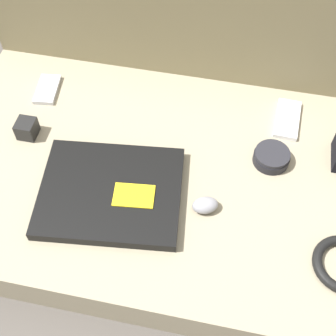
{
  "coord_description": "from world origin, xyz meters",
  "views": [
    {
      "loc": [
        0.13,
        -0.61,
        1.01
      ],
      "look_at": [
        0.0,
        0.0,
        0.13
      ],
      "focal_mm": 50.0,
      "sensor_mm": 36.0,
      "label": 1
    }
  ],
  "objects_px": {
    "laptop": "(111,192)",
    "phone_black": "(287,119)",
    "charger_brick": "(27,129)",
    "computer_mouse": "(205,205)",
    "speaker_puck": "(272,157)",
    "phone_silver": "(47,89)"
  },
  "relations": [
    {
      "from": "speaker_puck",
      "to": "charger_brick",
      "type": "distance_m",
      "value": 0.6
    },
    {
      "from": "laptop",
      "to": "charger_brick",
      "type": "distance_m",
      "value": 0.28
    },
    {
      "from": "speaker_puck",
      "to": "phone_silver",
      "type": "height_order",
      "value": "speaker_puck"
    },
    {
      "from": "laptop",
      "to": "phone_black",
      "type": "relative_size",
      "value": 2.65
    },
    {
      "from": "computer_mouse",
      "to": "phone_silver",
      "type": "distance_m",
      "value": 0.54
    },
    {
      "from": "laptop",
      "to": "speaker_puck",
      "type": "distance_m",
      "value": 0.39
    },
    {
      "from": "computer_mouse",
      "to": "phone_silver",
      "type": "height_order",
      "value": "computer_mouse"
    },
    {
      "from": "charger_brick",
      "to": "laptop",
      "type": "bearing_deg",
      "value": -27.7
    },
    {
      "from": "computer_mouse",
      "to": "charger_brick",
      "type": "relative_size",
      "value": 1.45
    },
    {
      "from": "computer_mouse",
      "to": "phone_silver",
      "type": "bearing_deg",
      "value": 127.65
    },
    {
      "from": "laptop",
      "to": "phone_silver",
      "type": "bearing_deg",
      "value": 125.5
    },
    {
      "from": "speaker_puck",
      "to": "phone_silver",
      "type": "distance_m",
      "value": 0.61
    },
    {
      "from": "computer_mouse",
      "to": "charger_brick",
      "type": "xyz_separation_m",
      "value": [
        -0.46,
        0.12,
        0.01
      ]
    },
    {
      "from": "phone_black",
      "to": "charger_brick",
      "type": "height_order",
      "value": "charger_brick"
    },
    {
      "from": "phone_silver",
      "to": "charger_brick",
      "type": "distance_m",
      "value": 0.15
    },
    {
      "from": "computer_mouse",
      "to": "phone_black",
      "type": "height_order",
      "value": "computer_mouse"
    },
    {
      "from": "laptop",
      "to": "phone_black",
      "type": "height_order",
      "value": "laptop"
    },
    {
      "from": "laptop",
      "to": "computer_mouse",
      "type": "distance_m",
      "value": 0.21
    },
    {
      "from": "laptop",
      "to": "phone_black",
      "type": "bearing_deg",
      "value": 32.41
    },
    {
      "from": "speaker_puck",
      "to": "computer_mouse",
      "type": "bearing_deg",
      "value": -129.27
    },
    {
      "from": "laptop",
      "to": "charger_brick",
      "type": "relative_size",
      "value": 7.21
    },
    {
      "from": "laptop",
      "to": "phone_silver",
      "type": "relative_size",
      "value": 3.13
    }
  ]
}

